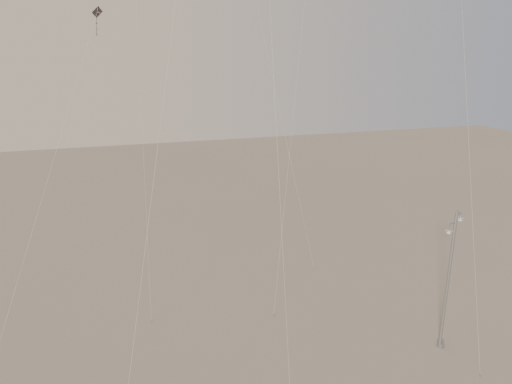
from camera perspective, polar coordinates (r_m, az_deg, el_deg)
name	(u,v)px	position (r m, az deg, el deg)	size (l,w,h in m)	color
street_lamp	(448,277)	(32.32, 21.13, -9.06)	(1.54, 0.89, 8.91)	#919399
kite_3	(168,65)	(22.74, -10.02, 14.07)	(6.11, 11.54, 22.81)	maroon
kite_4	(462,14)	(33.56, 22.48, 18.24)	(2.43, 9.05, 25.96)	black
kite_6	(67,117)	(28.61, -20.84, 8.02)	(7.91, 8.21, 20.16)	black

